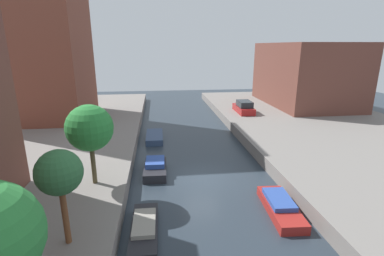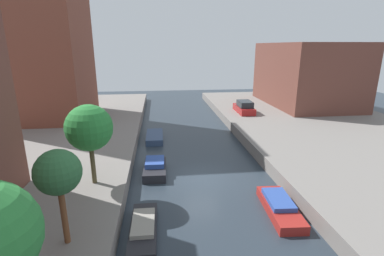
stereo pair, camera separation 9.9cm
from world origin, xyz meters
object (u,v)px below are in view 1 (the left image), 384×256
(street_tree_2, at_px, (59,173))
(moored_boat_left_3, at_px, (155,168))
(moored_boat_left_2, at_px, (144,229))
(street_tree_3, at_px, (90,128))
(low_block_right, at_px, (305,74))
(moored_boat_left_4, at_px, (155,137))
(apartment_tower_far, at_px, (34,30))
(parked_car, at_px, (244,108))
(moored_boat_right_2, at_px, (280,206))

(street_tree_2, relative_size, moored_boat_left_3, 1.23)
(moored_boat_left_2, bearing_deg, street_tree_3, 127.54)
(street_tree_3, bearing_deg, moored_boat_left_3, 39.70)
(low_block_right, bearing_deg, moored_boat_left_2, -129.94)
(moored_boat_left_4, bearing_deg, moored_boat_left_2, -91.65)
(street_tree_3, relative_size, moored_boat_left_2, 1.16)
(street_tree_3, bearing_deg, low_block_right, 41.40)
(apartment_tower_far, height_order, street_tree_2, apartment_tower_far)
(street_tree_3, distance_m, moored_boat_left_2, 6.62)
(parked_car, height_order, moored_boat_right_2, parked_car)
(street_tree_3, bearing_deg, moored_boat_left_4, 72.01)
(street_tree_3, xyz_separation_m, parked_car, (14.80, 17.62, -2.88))
(moored_boat_left_3, height_order, moored_boat_right_2, moored_boat_left_3)
(street_tree_2, bearing_deg, parked_car, 57.44)
(apartment_tower_far, bearing_deg, low_block_right, 6.90)
(apartment_tower_far, bearing_deg, moored_boat_right_2, -46.44)
(street_tree_3, distance_m, parked_car, 23.19)
(low_block_right, height_order, moored_boat_left_2, low_block_right)
(apartment_tower_far, relative_size, moored_boat_left_4, 4.80)
(moored_boat_right_2, bearing_deg, street_tree_2, -166.33)
(parked_car, distance_m, moored_boat_left_4, 13.14)
(street_tree_2, relative_size, street_tree_3, 0.86)
(moored_boat_left_2, distance_m, moored_boat_left_4, 15.03)
(apartment_tower_far, distance_m, moored_boat_left_4, 17.83)
(moored_boat_left_4, height_order, moored_boat_right_2, moored_boat_right_2)
(apartment_tower_far, bearing_deg, street_tree_2, -68.84)
(parked_car, relative_size, moored_boat_left_3, 1.32)
(street_tree_3, bearing_deg, moored_boat_left_2, -52.46)
(moored_boat_left_3, xyz_separation_m, moored_boat_left_4, (-0.10, 7.92, -0.12))
(low_block_right, height_order, street_tree_2, low_block_right)
(parked_car, xyz_separation_m, moored_boat_left_4, (-11.24, -6.66, -1.33))
(street_tree_2, xyz_separation_m, street_tree_3, (0.00, 5.56, 0.28))
(low_block_right, relative_size, moored_boat_left_2, 3.62)
(low_block_right, bearing_deg, street_tree_2, -132.16)
(moored_boat_right_2, bearing_deg, moored_boat_left_4, 117.29)
(parked_car, distance_m, moored_boat_left_3, 18.40)
(street_tree_2, relative_size, moored_boat_left_2, 0.99)
(street_tree_2, distance_m, moored_boat_left_2, 5.23)
(apartment_tower_far, bearing_deg, moored_boat_left_3, -49.39)
(parked_car, bearing_deg, moored_boat_left_4, -149.34)
(moored_boat_left_4, bearing_deg, low_block_right, 27.28)
(low_block_right, bearing_deg, apartment_tower_far, -173.10)
(parked_car, distance_m, moored_boat_left_2, 24.66)
(low_block_right, relative_size, moored_boat_right_2, 3.48)
(street_tree_2, height_order, moored_boat_left_2, street_tree_2)
(street_tree_2, bearing_deg, moored_boat_left_3, 66.97)
(apartment_tower_far, relative_size, low_block_right, 1.28)
(moored_boat_left_3, bearing_deg, moored_boat_right_2, -40.20)
(parked_car, xyz_separation_m, moored_boat_left_2, (-11.68, -21.69, -1.31))
(low_block_right, distance_m, moored_boat_right_2, 29.11)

